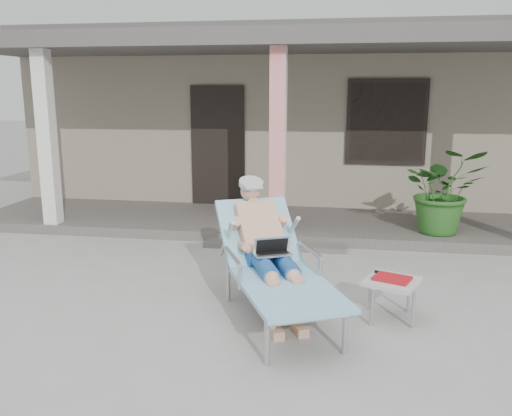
# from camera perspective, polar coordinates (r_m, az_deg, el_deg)

# --- Properties ---
(ground) EXTENTS (60.00, 60.00, 0.00)m
(ground) POSITION_cam_1_polar(r_m,az_deg,el_deg) (5.90, -0.41, -9.35)
(ground) COLOR #9E9E99
(ground) RESTS_ON ground
(house) EXTENTS (10.40, 5.40, 3.30)m
(house) POSITION_cam_1_polar(r_m,az_deg,el_deg) (11.95, 4.95, 9.87)
(house) COLOR gray
(house) RESTS_ON ground
(porch_deck) EXTENTS (10.00, 2.00, 0.15)m
(porch_deck) POSITION_cam_1_polar(r_m,az_deg,el_deg) (8.72, 2.94, -1.64)
(porch_deck) COLOR #605B56
(porch_deck) RESTS_ON ground
(porch_overhang) EXTENTS (10.00, 2.30, 2.85)m
(porch_overhang) POSITION_cam_1_polar(r_m,az_deg,el_deg) (8.42, 3.11, 16.48)
(porch_overhang) COLOR silver
(porch_overhang) RESTS_ON porch_deck
(porch_step) EXTENTS (2.00, 0.30, 0.07)m
(porch_step) POSITION_cam_1_polar(r_m,az_deg,el_deg) (7.62, 1.95, -3.99)
(porch_step) COLOR #605B56
(porch_step) RESTS_ON ground
(lounger) EXTENTS (1.55, 2.15, 1.35)m
(lounger) POSITION_cam_1_polar(r_m,az_deg,el_deg) (5.27, 1.55, -2.49)
(lounger) COLOR #B7B7BC
(lounger) RESTS_ON ground
(side_table) EXTENTS (0.62, 0.62, 0.43)m
(side_table) POSITION_cam_1_polar(r_m,az_deg,el_deg) (5.42, 14.10, -7.72)
(side_table) COLOR #B7B7B2
(side_table) RESTS_ON ground
(potted_palm) EXTENTS (1.16, 1.02, 1.25)m
(potted_palm) POSITION_cam_1_polar(r_m,az_deg,el_deg) (8.19, 19.15, 1.76)
(potted_palm) COLOR #26591E
(potted_palm) RESTS_ON porch_deck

